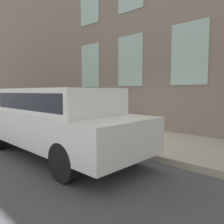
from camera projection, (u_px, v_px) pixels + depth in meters
name	position (u px, v px, depth m)	size (l,w,h in m)	color
ground_plane	(100.00, 148.00, 6.42)	(80.00, 80.00, 0.00)	#47474C
sidewalk	(132.00, 137.00, 7.49)	(2.99, 60.00, 0.16)	#A8A093
fire_hydrant	(117.00, 129.00, 6.59)	(0.38, 0.48, 0.74)	gold
person	(107.00, 113.00, 7.01)	(0.33, 0.22, 1.35)	#726651
parked_truck_white_near	(56.00, 117.00, 5.63)	(1.90, 5.32, 1.73)	black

